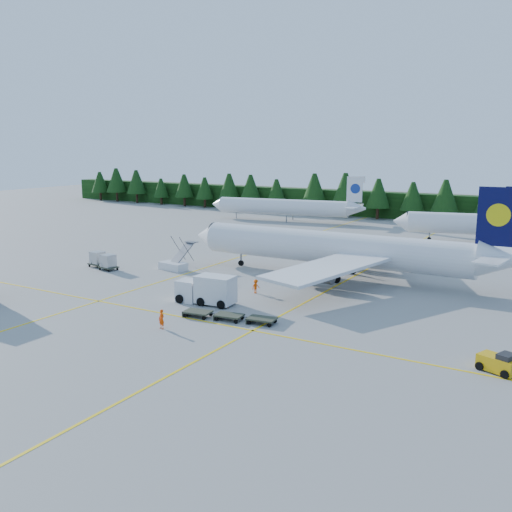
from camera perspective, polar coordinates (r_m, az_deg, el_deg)
The scene contains 16 objects.
ground at distance 61.58m, azimuth -2.25°, elevation -5.03°, with size 320.00×320.00×0.00m, color #969590.
taxi_stripe_a at distance 85.29m, azimuth -2.84°, elevation -0.47°, with size 0.25×120.00×0.01m, color yellow.
taxi_stripe_b at distance 76.31m, azimuth 9.79°, elevation -2.01°, with size 0.25×120.00×0.01m, color yellow.
taxi_stripe_cross at distance 56.85m, azimuth -5.55°, elevation -6.45°, with size 80.00×0.25×0.01m, color yellow.
treeline_hedge at distance 136.21m, azimuth 16.90°, elevation 4.69°, with size 220.00×4.00×6.00m, color black.
airliner_navy at distance 75.22m, azimuth 7.01°, elevation 0.80°, with size 42.88×35.30×12.47m.
airliner_red at distance 107.61m, azimuth 23.10°, elevation 2.83°, with size 36.86×29.97×10.90m.
airliner_far_left at distance 129.97m, azimuth 2.24°, elevation 4.98°, with size 35.37×8.68×10.34m.
airstairs at distance 80.02m, azimuth -8.14°, elevation -0.79°, with size 4.14×5.62×3.53m.
service_truck at distance 62.44m, azimuth -5.04°, elevation -3.34°, with size 6.78×2.96×3.18m.
baggage_tug at distance 47.88m, azimuth 23.12°, elevation -9.80°, with size 3.23×2.49×1.54m.
dolly_train at distance 56.68m, azimuth -2.71°, elevation -5.93°, with size 9.63×3.37×0.16m.
uld_pair at distance 82.52m, azimuth -15.07°, elevation -0.37°, with size 5.50×2.93×1.83m.
crew_a at distance 54.69m, azimuth -9.43°, elevation -6.25°, with size 0.68×0.45×1.86m, color #FF4405.
crew_b at distance 60.89m, azimuth -3.13°, elevation -4.44°, with size 0.78×0.61×1.61m, color #FF5D05.
crew_c at distance 66.49m, azimuth -0.02°, elevation -3.06°, with size 0.69×0.47×1.66m, color #DC4804.
Camera 1 is at (32.25, -49.59, 17.11)m, focal length 40.00 mm.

